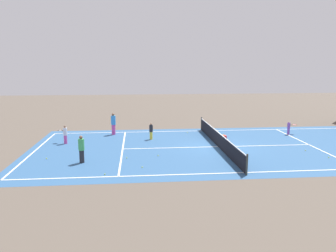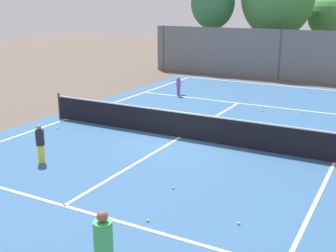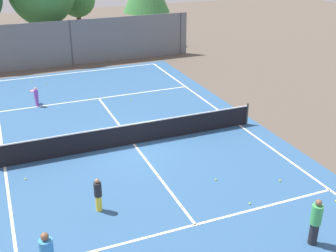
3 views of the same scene
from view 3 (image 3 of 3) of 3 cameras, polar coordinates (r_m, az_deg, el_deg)
ground_plane at (r=19.44m, az=-4.58°, el=-2.40°), size 80.00×80.00×0.00m
court_surface at (r=19.44m, az=-4.58°, el=-2.39°), size 13.00×25.00×0.01m
tennis_net at (r=19.22m, az=-4.63°, el=-1.03°), size 11.90×0.10×1.10m
perimeter_fence at (r=31.86m, az=-12.72°, el=10.68°), size 18.00×0.12×3.20m
tree_1 at (r=37.50m, az=-11.94°, el=16.08°), size 2.91×2.91×5.28m
player_0 at (r=24.60m, az=-17.09°, el=3.80°), size 0.42×0.82×1.08m
player_1 at (r=13.83m, az=18.96°, el=-11.88°), size 0.33×0.33×1.57m
player_3 at (r=14.82m, az=-9.25°, el=-8.94°), size 0.26×0.26×1.24m
ball_crate at (r=19.71m, az=-10.69°, el=-1.79°), size 0.44×0.35×0.43m
tennis_ball_0 at (r=17.09m, az=14.63°, el=-7.02°), size 0.07×0.07×0.07m
tennis_ball_1 at (r=25.56m, az=-1.70°, el=4.35°), size 0.07×0.07×0.07m
tennis_ball_2 at (r=15.51m, az=10.78°, el=-10.07°), size 0.07×0.07×0.07m
tennis_ball_3 at (r=24.53m, az=-4.91°, el=3.41°), size 0.07×0.07×0.07m
tennis_ball_5 at (r=19.41m, az=-6.04°, el=-2.40°), size 0.07×0.07×0.07m
tennis_ball_6 at (r=17.52m, az=-18.34°, el=-6.69°), size 0.07×0.07×0.07m
tennis_ball_7 at (r=16.71m, az=6.36°, el=-7.07°), size 0.07×0.07×0.07m
tennis_ball_8 at (r=28.39m, az=-15.76°, el=5.47°), size 0.07×0.07×0.07m
tennis_ball_9 at (r=29.23m, az=-0.42°, el=6.90°), size 0.07×0.07×0.07m
tennis_ball_10 at (r=28.84m, az=-17.62°, el=5.52°), size 0.07×0.07×0.07m
tennis_ball_11 at (r=16.48m, az=21.35°, el=-9.25°), size 0.07×0.07×0.07m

